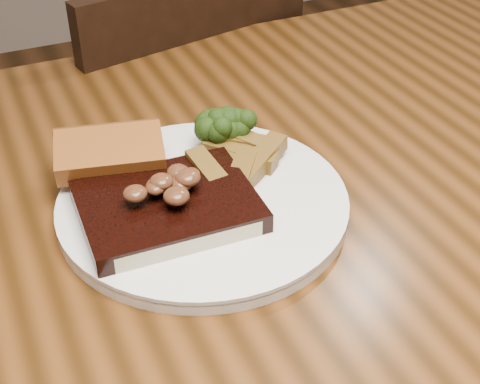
# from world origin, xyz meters

# --- Properties ---
(dining_table) EXTENTS (1.60, 0.90, 0.75)m
(dining_table) POSITION_xyz_m (0.00, 0.00, 0.66)
(dining_table) COLOR #502B10
(dining_table) RESTS_ON ground
(chair_far) EXTENTS (0.47, 0.47, 0.84)m
(chair_far) POSITION_xyz_m (0.12, 0.55, 0.46)
(chair_far) COLOR black
(chair_far) RESTS_ON ground
(plate) EXTENTS (0.31, 0.31, 0.01)m
(plate) POSITION_xyz_m (-0.01, 0.04, 0.76)
(plate) COLOR white
(plate) RESTS_ON dining_table
(steak) EXTENTS (0.17, 0.13, 0.02)m
(steak) POSITION_xyz_m (-0.05, 0.02, 0.77)
(steak) COLOR black
(steak) RESTS_ON plate
(steak_bone) EXTENTS (0.14, 0.02, 0.02)m
(steak_bone) POSITION_xyz_m (-0.05, -0.03, 0.77)
(steak_bone) COLOR beige
(steak_bone) RESTS_ON plate
(mushroom_pile) EXTENTS (0.07, 0.07, 0.03)m
(mushroom_pile) POSITION_xyz_m (-0.06, 0.03, 0.80)
(mushroom_pile) COLOR #582F1B
(mushroom_pile) RESTS_ON steak
(garlic_bread) EXTENTS (0.12, 0.08, 0.02)m
(garlic_bread) POSITION_xyz_m (-0.08, 0.11, 0.77)
(garlic_bread) COLOR #91471A
(garlic_bread) RESTS_ON plate
(potato_wedges) EXTENTS (0.11, 0.11, 0.02)m
(potato_wedges) POSITION_xyz_m (0.05, 0.05, 0.77)
(potato_wedges) COLOR brown
(potato_wedges) RESTS_ON plate
(broccoli_cluster) EXTENTS (0.08, 0.08, 0.04)m
(broccoli_cluster) POSITION_xyz_m (0.04, 0.10, 0.78)
(broccoli_cluster) COLOR #1E350C
(broccoli_cluster) RESTS_ON plate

